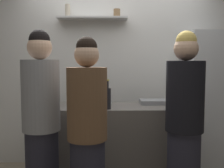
{
  "coord_description": "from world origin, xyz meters",
  "views": [
    {
      "loc": [
        -0.13,
        -2.39,
        1.42
      ],
      "look_at": [
        -0.07,
        0.54,
        1.18
      ],
      "focal_mm": 41.34,
      "sensor_mm": 36.0,
      "label": 1
    }
  ],
  "objects": [
    {
      "name": "wine_bottle_green_glass",
      "position": [
        -0.34,
        0.7,
        1.03
      ],
      "size": [
        0.07,
        0.07,
        0.29
      ],
      "color": "#19471E",
      "rests_on": "counter"
    },
    {
      "name": "person_grey_hoodie",
      "position": [
        -0.73,
        -0.08,
        0.85
      ],
      "size": [
        0.34,
        0.34,
        1.71
      ],
      "rotation": [
        0.0,
        0.0,
        0.76
      ],
      "color": "#262633",
      "rests_on": "ground"
    },
    {
      "name": "water_bottle_plastic",
      "position": [
        -0.52,
        0.6,
        1.04
      ],
      "size": [
        0.09,
        0.09,
        0.25
      ],
      "color": "silver",
      "rests_on": "counter"
    },
    {
      "name": "counter",
      "position": [
        -0.07,
        0.54,
        0.46
      ],
      "size": [
        1.56,
        0.62,
        0.93
      ],
      "primitive_type": "cube",
      "color": "#66605B",
      "rests_on": "ground"
    },
    {
      "name": "person_blonde",
      "position": [
        0.57,
        -0.11,
        0.85
      ],
      "size": [
        0.34,
        0.34,
        1.7
      ],
      "rotation": [
        0.0,
        0.0,
        5.13
      ],
      "color": "#262633",
      "rests_on": "ground"
    },
    {
      "name": "person_brown_jacket",
      "position": [
        -0.3,
        -0.24,
        0.81
      ],
      "size": [
        0.34,
        0.34,
        1.64
      ],
      "rotation": [
        0.0,
        0.0,
        1.57
      ],
      "color": "#262633",
      "rests_on": "ground"
    },
    {
      "name": "baking_pan",
      "position": [
        0.43,
        0.65,
        0.95
      ],
      "size": [
        0.34,
        0.24,
        0.05
      ],
      "primitive_type": "cube",
      "color": "gray",
      "rests_on": "counter"
    },
    {
      "name": "wine_bottle_dark_glass",
      "position": [
        -0.13,
        0.32,
        1.05
      ],
      "size": [
        0.08,
        0.08,
        0.32
      ],
      "color": "black",
      "rests_on": "counter"
    },
    {
      "name": "back_wall_assembly",
      "position": [
        -0.0,
        1.25,
        1.3
      ],
      "size": [
        4.8,
        0.32,
        2.6
      ],
      "color": "white",
      "rests_on": "ground"
    },
    {
      "name": "utensil_holder",
      "position": [
        -0.13,
        0.69,
        0.98
      ],
      "size": [
        0.11,
        0.11,
        0.22
      ],
      "color": "#B2B2B7",
      "rests_on": "counter"
    },
    {
      "name": "wine_bottle_amber_glass",
      "position": [
        -0.38,
        0.49,
        1.06
      ],
      "size": [
        0.07,
        0.07,
        0.34
      ],
      "color": "#472814",
      "rests_on": "counter"
    },
    {
      "name": "wine_bottle_pale_glass",
      "position": [
        -0.77,
        0.3,
        1.03
      ],
      "size": [
        0.07,
        0.07,
        0.3
      ],
      "color": "#B2BFB2",
      "rests_on": "counter"
    },
    {
      "name": "refrigerator",
      "position": [
        1.15,
        0.85,
        0.9
      ],
      "size": [
        0.58,
        0.64,
        1.8
      ],
      "color": "silver",
      "rests_on": "ground"
    }
  ]
}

